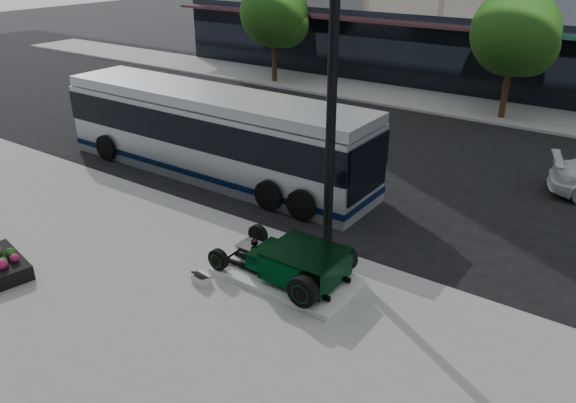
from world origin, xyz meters
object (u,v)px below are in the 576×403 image
Objects in this scene: hot_rod at (298,262)px; transit_bus at (213,133)px; flower_planter at (1,264)px; lamppost at (331,118)px.

hot_rod is 0.27× the size of transit_bus.
hot_rod reaches higher than flower_planter.
lamppost reaches higher than transit_bus.
transit_bus is (-6.32, 2.75, -2.26)m from lamppost.
flower_planter is 0.17× the size of transit_bus.
hot_rod is at bearing 30.86° from flower_planter.
lamppost is 3.91× the size of flower_planter.
flower_planter is at bearing -138.65° from lamppost.
lamppost reaches higher than hot_rod.
transit_bus is (-6.50, 4.36, 0.79)m from hot_rod.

